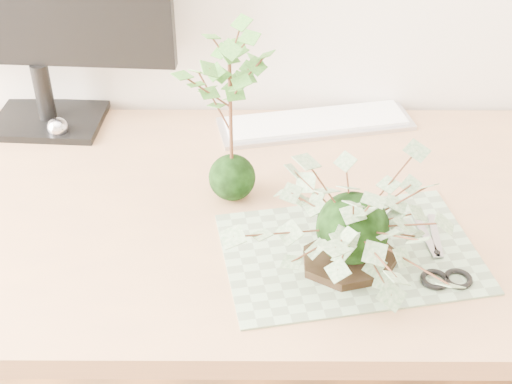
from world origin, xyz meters
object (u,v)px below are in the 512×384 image
ivy_kokedama (355,200)px  maple_kokedama (230,74)px  keyboard (316,123)px  desk (289,245)px

ivy_kokedama → maple_kokedama: size_ratio=0.96×
ivy_kokedama → maple_kokedama: maple_kokedama is taller
maple_kokedama → keyboard: (0.17, 0.25, -0.24)m
ivy_kokedama → keyboard: 0.45m
keyboard → ivy_kokedama: bearing=-98.2°
desk → keyboard: bearing=77.6°
maple_kokedama → keyboard: maple_kokedama is taller
desk → keyboard: 0.31m
desk → ivy_kokedama: ivy_kokedama is taller
ivy_kokedama → keyboard: size_ratio=0.80×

